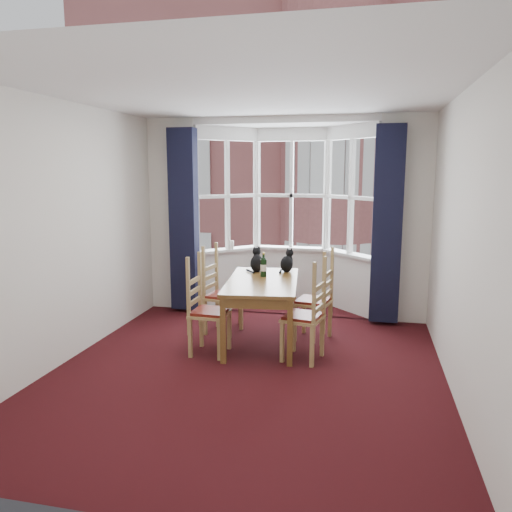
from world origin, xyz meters
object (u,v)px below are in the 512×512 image
(dining_table, at_px, (262,287))
(chair_left_far, at_px, (217,296))
(cat_right, at_px, (287,263))
(chair_left_near, at_px, (202,313))
(cat_left, at_px, (257,262))
(wine_bottle, at_px, (264,266))
(chair_right_far, at_px, (320,303))
(candle_tall, at_px, (232,245))
(chair_right_near, at_px, (311,319))

(dining_table, height_order, chair_left_far, chair_left_far)
(chair_left_far, distance_m, cat_right, 1.00)
(chair_left_near, xyz_separation_m, cat_left, (0.42, 0.97, 0.43))
(cat_left, bearing_deg, wine_bottle, -62.49)
(dining_table, relative_size, chair_right_far, 1.75)
(chair_left_near, distance_m, wine_bottle, 0.99)
(chair_left_far, xyz_separation_m, cat_right, (0.86, 0.29, 0.42))
(wine_bottle, relative_size, candle_tall, 2.31)
(chair_left_far, distance_m, chair_right_near, 1.48)
(dining_table, xyz_separation_m, cat_left, (-0.17, 0.48, 0.21))
(chair_left_far, relative_size, cat_left, 2.76)
(chair_right_far, bearing_deg, wine_bottle, -177.74)
(chair_right_far, bearing_deg, cat_right, 144.79)
(dining_table, height_order, candle_tall, candle_tall)
(chair_left_near, height_order, chair_right_near, same)
(cat_right, bearing_deg, cat_left, -168.03)
(dining_table, relative_size, chair_left_far, 1.75)
(chair_right_far, distance_m, wine_bottle, 0.82)
(wine_bottle, bearing_deg, cat_left, 117.51)
(dining_table, distance_m, candle_tall, 1.83)
(chair_left_far, distance_m, cat_left, 0.68)
(dining_table, distance_m, cat_left, 0.55)
(chair_right_far, bearing_deg, candle_tall, 137.16)
(chair_right_near, bearing_deg, chair_right_far, 86.94)
(cat_right, relative_size, wine_bottle, 1.05)
(cat_left, height_order, cat_right, cat_left)
(wine_bottle, xyz_separation_m, candle_tall, (-0.79, 1.42, 0.03))
(chair_right_near, distance_m, cat_left, 1.31)
(chair_right_near, bearing_deg, chair_left_far, 150.59)
(chair_left_far, xyz_separation_m, candle_tall, (-0.17, 1.35, 0.46))
(chair_left_far, xyz_separation_m, cat_left, (0.48, 0.21, 0.43))
(chair_right_near, bearing_deg, dining_table, 144.05)
(dining_table, relative_size, candle_tall, 12.51)
(chair_left_far, bearing_deg, cat_right, 18.66)
(chair_right_near, height_order, candle_tall, candle_tall)
(chair_right_far, bearing_deg, dining_table, -161.40)
(candle_tall, bearing_deg, chair_left_near, -83.86)
(chair_left_near, relative_size, cat_right, 2.95)
(chair_right_far, relative_size, candle_tall, 7.14)
(chair_left_near, relative_size, chair_right_far, 1.00)
(chair_left_far, bearing_deg, chair_right_near, -29.41)
(cat_right, bearing_deg, chair_left_far, -161.34)
(cat_left, relative_size, candle_tall, 2.58)
(chair_right_near, height_order, cat_left, cat_left)
(chair_right_near, relative_size, candle_tall, 7.14)
(chair_right_far, distance_m, cat_right, 0.71)
(chair_left_near, bearing_deg, candle_tall, 96.14)
(cat_right, bearing_deg, chair_right_near, -67.05)
(chair_left_far, bearing_deg, candle_tall, 97.05)
(chair_left_near, bearing_deg, cat_left, 66.48)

